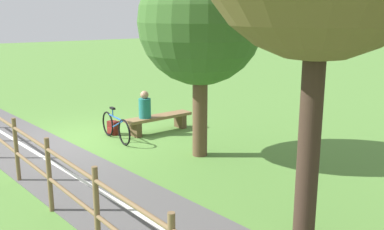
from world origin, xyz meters
name	(u,v)px	position (x,y,z in m)	size (l,w,h in m)	color
ground_plane	(86,140)	(0.00, 0.00, 0.00)	(80.00, 80.00, 0.00)	#548438
paved_path	(120,204)	(0.97, 4.00, 0.01)	(1.97, 36.00, 0.02)	#565454
path_centre_line	(120,203)	(0.97, 4.00, 0.02)	(0.10, 32.00, 0.00)	silver
bench	(159,120)	(-1.99, 0.35, 0.33)	(2.01, 0.55, 0.46)	brown
person_seated	(145,106)	(-1.55, 0.38, 0.78)	(0.34, 0.34, 0.74)	#1E6B66
bicycle	(116,127)	(-0.65, 0.44, 0.35)	(0.09, 1.69, 0.85)	black
backpack	(113,128)	(-0.83, -0.11, 0.18)	(0.30, 0.33, 0.37)	maroon
fence_roadside	(49,169)	(2.02, 3.59, 0.74)	(0.89, 13.73, 1.27)	brown
tree_mid_field	(200,23)	(-1.72, 2.65, 3.00)	(2.73, 2.73, 4.39)	brown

